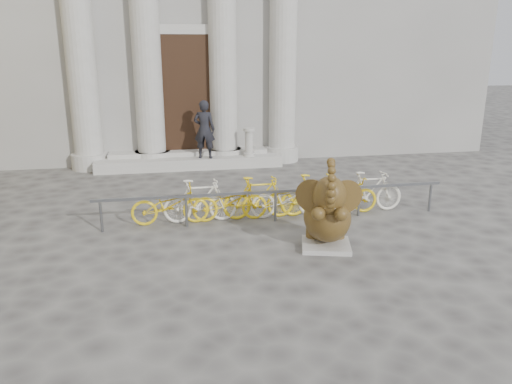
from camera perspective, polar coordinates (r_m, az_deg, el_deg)
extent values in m
plane|color=#474442|center=(7.82, -3.42, -12.98)|extent=(80.00, 80.00, 0.00)
cube|color=black|center=(16.78, -7.95, 10.93)|extent=(2.40, 0.16, 4.00)
cylinder|color=#A8A59E|center=(16.75, -19.61, 16.00)|extent=(0.90, 0.90, 8.00)
cylinder|color=#A8A59E|center=(16.58, -12.49, 16.53)|extent=(0.90, 0.90, 8.00)
cylinder|color=#A8A59E|center=(16.70, -3.87, 16.86)|extent=(0.90, 0.90, 8.00)
cylinder|color=#A8A59E|center=(17.05, 3.11, 16.86)|extent=(0.90, 0.90, 8.00)
cube|color=#A8A59E|center=(16.60, -7.58, 3.47)|extent=(6.00, 1.20, 0.36)
cube|color=#A8A59E|center=(10.00, 8.00, -6.05)|extent=(1.12, 1.06, 0.09)
ellipsoid|color=black|center=(10.07, 8.01, -3.87)|extent=(0.95, 0.93, 0.60)
ellipsoid|color=black|center=(9.81, 8.13, -2.81)|extent=(1.16, 1.32, 0.98)
cylinder|color=black|center=(10.23, 6.51, -4.45)|extent=(0.34, 0.34, 0.24)
cylinder|color=black|center=(10.26, 9.34, -4.50)|extent=(0.34, 0.34, 0.24)
cylinder|color=black|center=(9.38, 7.06, -2.45)|extent=(0.36, 0.60, 0.37)
cylinder|color=black|center=(9.41, 9.57, -2.49)|extent=(0.36, 0.60, 0.37)
ellipsoid|color=black|center=(9.33, 8.39, -0.44)|extent=(0.77, 0.74, 0.75)
cylinder|color=black|center=(9.43, 6.40, -0.42)|extent=(0.56, 0.39, 0.64)
cylinder|color=black|center=(9.48, 10.26, -0.50)|extent=(0.64, 0.08, 0.64)
cone|color=beige|center=(9.19, 7.73, -1.65)|extent=(0.07, 0.21, 0.10)
cone|color=beige|center=(9.20, 9.13, -1.68)|extent=(0.16, 0.22, 0.10)
cube|color=slate|center=(11.18, 2.25, 0.07)|extent=(8.00, 0.06, 0.06)
cylinder|color=slate|center=(11.11, -17.28, -2.68)|extent=(0.06, 0.06, 0.70)
cylinder|color=slate|center=(11.03, -7.97, -2.21)|extent=(0.06, 0.06, 0.70)
cylinder|color=slate|center=(11.28, 2.23, -1.64)|extent=(0.06, 0.06, 0.70)
cylinder|color=slate|center=(11.87, 11.69, -1.06)|extent=(0.06, 0.06, 0.70)
cylinder|color=slate|center=(12.65, 19.26, -0.58)|extent=(0.06, 0.06, 0.70)
imported|color=yellow|center=(11.21, -9.81, -1.18)|extent=(1.70, 0.50, 1.00)
imported|color=silver|center=(11.24, -6.40, -1.00)|extent=(1.66, 0.47, 1.00)
imported|color=yellow|center=(11.30, -3.02, -0.82)|extent=(1.70, 0.50, 1.00)
imported|color=yellow|center=(11.40, 0.32, -0.64)|extent=(1.66, 0.47, 1.00)
imported|color=silver|center=(11.54, 3.58, -0.46)|extent=(1.70, 0.50, 1.00)
imported|color=yellow|center=(11.72, 6.76, -0.29)|extent=(1.66, 0.47, 1.00)
imported|color=yellow|center=(11.93, 9.83, -0.12)|extent=(1.70, 0.50, 1.00)
imported|color=silver|center=(12.18, 12.78, 0.05)|extent=(1.66, 0.47, 1.00)
imported|color=black|center=(16.08, -5.93, 7.13)|extent=(0.77, 0.60, 1.86)
cylinder|color=#A8A59E|center=(16.46, -0.81, 4.34)|extent=(0.37, 0.37, 0.11)
cylinder|color=#A8A59E|center=(16.39, -0.82, 5.59)|extent=(0.26, 0.26, 0.84)
cylinder|color=#A8A59E|center=(16.32, -0.83, 7.14)|extent=(0.37, 0.37, 0.09)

